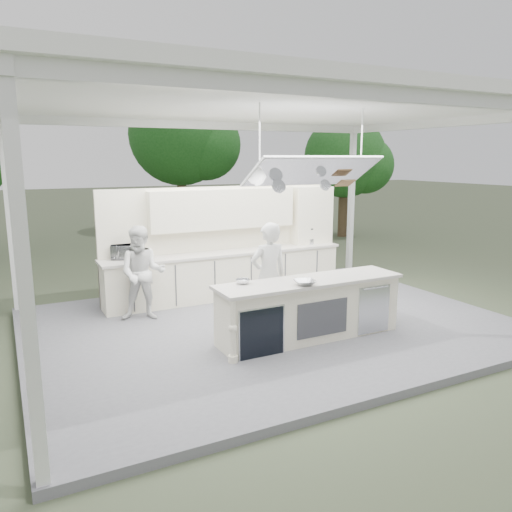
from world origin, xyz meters
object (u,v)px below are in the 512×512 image
back_counter (227,274)px  sous_chef (143,273)px  demo_island (309,309)px  head_chef (268,276)px

back_counter → sous_chef: sous_chef is taller
demo_island → back_counter: (-0.18, 2.81, 0.00)m
demo_island → sous_chef: 3.00m
demo_island → head_chef: (-0.34, 0.71, 0.42)m
demo_island → sous_chef: bearing=134.6°
back_counter → head_chef: bearing=-94.5°
back_counter → head_chef: (-0.17, -2.10, 0.42)m
head_chef → sous_chef: size_ratio=1.07×
back_counter → sous_chef: bearing=-160.2°
back_counter → sous_chef: size_ratio=3.04×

